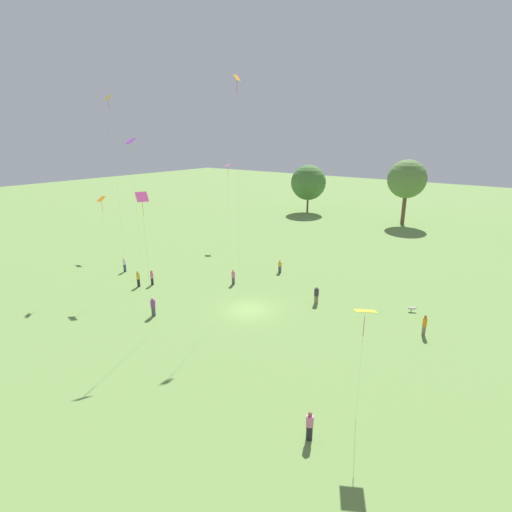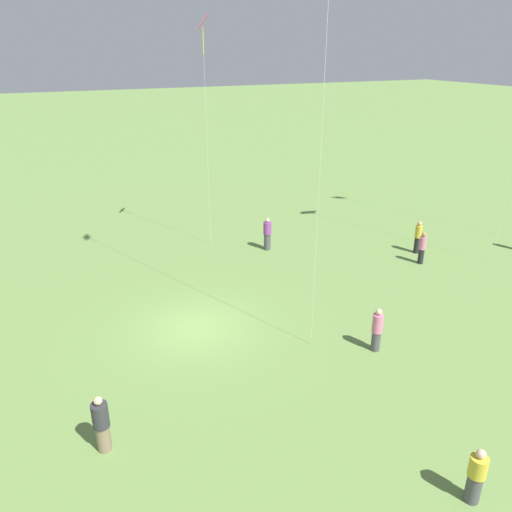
{
  "view_description": "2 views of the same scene",
  "coord_description": "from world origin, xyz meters",
  "px_view_note": "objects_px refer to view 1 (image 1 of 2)",
  "views": [
    {
      "loc": [
        21.66,
        -27.54,
        16.13
      ],
      "look_at": [
        0.32,
        0.7,
        5.28
      ],
      "focal_mm": 28.0,
      "sensor_mm": 36.0,
      "label": 1
    },
    {
      "loc": [
        5.03,
        16.8,
        10.5
      ],
      "look_at": [
        -2.45,
        0.4,
        2.86
      ],
      "focal_mm": 35.0,
      "sensor_mm": 36.0,
      "label": 2
    }
  ],
  "objects_px": {
    "person_3": "(152,278)",
    "kite_3": "(365,314)",
    "person_4": "(138,279)",
    "kite_5": "(110,112)",
    "person_9": "(233,277)",
    "person_0": "(316,295)",
    "kite_2": "(131,147)",
    "kite_4": "(237,101)",
    "person_5": "(424,325)",
    "person_2": "(280,266)",
    "person_6": "(310,426)",
    "kite_8": "(101,200)",
    "person_7": "(153,307)",
    "kite_0": "(228,169)",
    "kite_1": "(142,203)",
    "dog_0": "(412,308)",
    "person_8": "(124,265)"
  },
  "relations": [
    {
      "from": "person_2",
      "to": "person_9",
      "type": "height_order",
      "value": "person_9"
    },
    {
      "from": "person_3",
      "to": "person_9",
      "type": "bearing_deg",
      "value": 131.06
    },
    {
      "from": "person_9",
      "to": "kite_4",
      "type": "xyz_separation_m",
      "value": [
        1.98,
        -1.32,
        18.17
      ]
    },
    {
      "from": "person_4",
      "to": "person_3",
      "type": "bearing_deg",
      "value": -154.06
    },
    {
      "from": "person_3",
      "to": "kite_3",
      "type": "bearing_deg",
      "value": 78.34
    },
    {
      "from": "person_4",
      "to": "kite_1",
      "type": "distance_m",
      "value": 15.3
    },
    {
      "from": "person_6",
      "to": "kite_5",
      "type": "height_order",
      "value": "kite_5"
    },
    {
      "from": "person_8",
      "to": "kite_3",
      "type": "xyz_separation_m",
      "value": [
        33.42,
        -7.86,
        5.95
      ]
    },
    {
      "from": "dog_0",
      "to": "person_4",
      "type": "bearing_deg",
      "value": -95.31
    },
    {
      "from": "person_7",
      "to": "person_9",
      "type": "xyz_separation_m",
      "value": [
        0.66,
        10.65,
        -0.04
      ]
    },
    {
      "from": "person_4",
      "to": "person_6",
      "type": "relative_size",
      "value": 1.02
    },
    {
      "from": "person_0",
      "to": "person_3",
      "type": "relative_size",
      "value": 1.05
    },
    {
      "from": "kite_1",
      "to": "kite_2",
      "type": "relative_size",
      "value": 0.76
    },
    {
      "from": "kite_4",
      "to": "kite_8",
      "type": "height_order",
      "value": "kite_4"
    },
    {
      "from": "kite_2",
      "to": "kite_5",
      "type": "height_order",
      "value": "kite_5"
    },
    {
      "from": "person_0",
      "to": "person_9",
      "type": "bearing_deg",
      "value": 81.65
    },
    {
      "from": "kite_1",
      "to": "kite_5",
      "type": "distance_m",
      "value": 21.82
    },
    {
      "from": "person_2",
      "to": "person_6",
      "type": "distance_m",
      "value": 27.72
    },
    {
      "from": "kite_3",
      "to": "kite_4",
      "type": "distance_m",
      "value": 24.54
    },
    {
      "from": "person_5",
      "to": "kite_1",
      "type": "distance_m",
      "value": 24.89
    },
    {
      "from": "kite_2",
      "to": "kite_8",
      "type": "height_order",
      "value": "kite_2"
    },
    {
      "from": "person_6",
      "to": "kite_8",
      "type": "height_order",
      "value": "kite_8"
    },
    {
      "from": "kite_2",
      "to": "kite_5",
      "type": "xyz_separation_m",
      "value": [
        -5.3,
        1.32,
        3.8
      ]
    },
    {
      "from": "kite_1",
      "to": "person_3",
      "type": "bearing_deg",
      "value": 118.33
    },
    {
      "from": "person_0",
      "to": "kite_0",
      "type": "height_order",
      "value": "kite_0"
    },
    {
      "from": "person_3",
      "to": "person_6",
      "type": "relative_size",
      "value": 0.97
    },
    {
      "from": "kite_3",
      "to": "kite_4",
      "type": "xyz_separation_m",
      "value": [
        -18.09,
        11.25,
        12.19
      ]
    },
    {
      "from": "person_3",
      "to": "person_7",
      "type": "bearing_deg",
      "value": 54.58
    },
    {
      "from": "kite_0",
      "to": "kite_3",
      "type": "relative_size",
      "value": 1.63
    },
    {
      "from": "kite_1",
      "to": "kite_3",
      "type": "bearing_deg",
      "value": -22.31
    },
    {
      "from": "person_6",
      "to": "person_7",
      "type": "bearing_deg",
      "value": -1.1
    },
    {
      "from": "person_3",
      "to": "kite_3",
      "type": "relative_size",
      "value": 0.24
    },
    {
      "from": "kite_1",
      "to": "kite_4",
      "type": "xyz_separation_m",
      "value": [
        0.07,
        11.47,
        7.99
      ]
    },
    {
      "from": "kite_0",
      "to": "kite_3",
      "type": "height_order",
      "value": "kite_0"
    },
    {
      "from": "person_3",
      "to": "person_5",
      "type": "distance_m",
      "value": 28.1
    },
    {
      "from": "person_4",
      "to": "kite_5",
      "type": "distance_m",
      "value": 19.85
    },
    {
      "from": "person_4",
      "to": "kite_0",
      "type": "xyz_separation_m",
      "value": [
        -5.39,
        21.51,
        10.17
      ]
    },
    {
      "from": "kite_1",
      "to": "kite_8",
      "type": "relative_size",
      "value": 1.48
    },
    {
      "from": "person_7",
      "to": "kite_8",
      "type": "distance_m",
      "value": 24.35
    },
    {
      "from": "person_4",
      "to": "person_7",
      "type": "relative_size",
      "value": 0.99
    },
    {
      "from": "kite_1",
      "to": "dog_0",
      "type": "height_order",
      "value": "kite_1"
    },
    {
      "from": "person_3",
      "to": "person_5",
      "type": "bearing_deg",
      "value": 105.32
    },
    {
      "from": "dog_0",
      "to": "kite_3",
      "type": "bearing_deg",
      "value": -22.93
    },
    {
      "from": "person_5",
      "to": "person_6",
      "type": "bearing_deg",
      "value": -30.66
    },
    {
      "from": "kite_2",
      "to": "kite_4",
      "type": "bearing_deg",
      "value": 71.69
    },
    {
      "from": "person_2",
      "to": "kite_8",
      "type": "bearing_deg",
      "value": -33.19
    },
    {
      "from": "person_5",
      "to": "kite_8",
      "type": "relative_size",
      "value": 0.23
    },
    {
      "from": "person_2",
      "to": "kite_2",
      "type": "relative_size",
      "value": 0.1
    },
    {
      "from": "person_2",
      "to": "kite_4",
      "type": "height_order",
      "value": "kite_4"
    },
    {
      "from": "person_4",
      "to": "person_7",
      "type": "distance_m",
      "value": 8.17
    }
  ]
}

